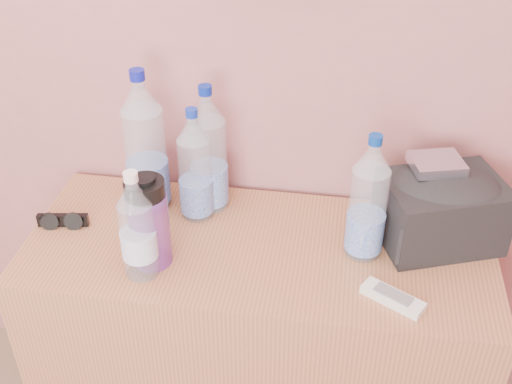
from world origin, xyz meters
The scene contains 11 objects.
dresser centered at (0.39, 1.75, 0.35)m, with size 1.11×0.46×0.69m, color #AA7E50.
pet_large_a centered at (0.09, 1.87, 0.86)m, with size 0.10×0.10×0.37m.
pet_large_b centered at (0.22, 1.85, 0.82)m, with size 0.08×0.08×0.30m.
pet_large_c centered at (0.25, 1.90, 0.84)m, with size 0.09×0.09×0.33m.
pet_large_d centered at (0.64, 1.77, 0.83)m, with size 0.08×0.08×0.31m.
pet_small centered at (0.15, 1.62, 0.81)m, with size 0.08×0.08×0.27m.
nalgene_bottle centered at (0.16, 1.66, 0.81)m, with size 0.09×0.09×0.23m.
sunglasses centered at (-0.09, 1.75, 0.71)m, with size 0.12×0.05×0.03m, color black, non-canonical shape.
ac_remote centered at (0.71, 1.61, 0.70)m, with size 0.14×0.04×0.02m, color white.
toiletry_bag centered at (0.81, 1.84, 0.79)m, with size 0.27×0.19×0.18m, color black, non-canonical shape.
foil_packet centered at (0.79, 1.87, 0.89)m, with size 0.11×0.10×0.02m, color silver.
Camera 1 is at (0.58, 0.58, 1.66)m, focal length 45.00 mm.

